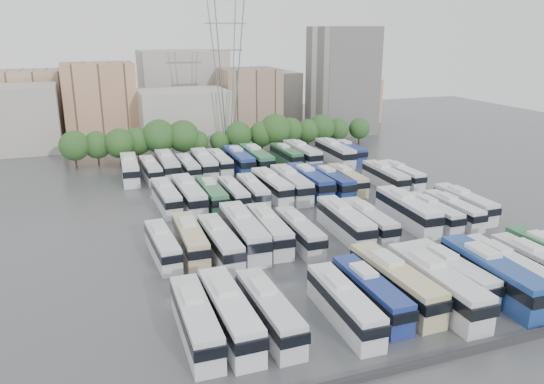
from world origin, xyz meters
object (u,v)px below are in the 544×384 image
object	(u,v)px
bus_r3_s6	(239,160)
bus_r3_s7	(256,159)
bus_r0_s2	(269,310)
bus_r1_s2	(220,242)
bus_r1_s13	(464,203)
bus_r2_s13	(401,175)
bus_r2_s7	(291,183)
bus_r3_s2	(167,165)
bus_r1_s10	(407,210)
bus_r0_s9	(492,274)
bus_r3_s5	(220,162)
bus_r1_s12	(453,209)
bus_r0_s5	(370,292)
bus_r0_s6	(395,282)
bus_r0_s7	(436,284)
bus_r1_s11	(432,212)
bus_r0_s11	(537,264)
bus_r2_s10	(347,179)
bus_r3_s1	(151,170)
bus_r2_s9	(331,181)
bus_r3_s9	(286,155)
bus_r3_s13	(348,151)
bus_r0_s4	(344,304)
bus_r0_s8	(451,272)
bus_r2_s1	(166,196)
bus_r3_s0	(130,168)
bus_r1_s7	(345,221)
electricity_pylon	(227,62)
bus_r3_s3	(188,167)
bus_r0_s10	(505,266)
bus_r1_s1	(190,239)
bus_r2_s8	(309,181)
bus_r2_s3	(211,194)
bus_r3_s12	(335,152)
bus_r2_s6	(272,186)
bus_r0_s0	(196,320)
bus_r1_s3	(244,231)
bus_r3_s10	(302,154)
bus_r3_s4	(204,163)
bus_r1_s4	(269,229)
bus_r2_s12	(385,176)
bus_r0_s1	(229,313)
bus_r1_s0	(163,245)

from	to	relation	value
bus_r3_s6	bus_r3_s7	world-z (taller)	bus_r3_s7
bus_r0_s2	bus_r1_s2	size ratio (longest dim) A/B	0.98
bus_r1_s13	bus_r2_s13	bearing A→B (deg)	89.45
bus_r2_s7	bus_r3_s2	xyz separation A→B (m)	(-16.47, 18.72, -0.02)
bus_r1_s10	bus_r0_s9	bearing A→B (deg)	-97.10
bus_r3_s6	bus_r3_s5	bearing A→B (deg)	163.43
bus_r1_s12	bus_r2_s13	bearing A→B (deg)	79.08
bus_r0_s5	bus_r3_s5	bearing A→B (deg)	90.54
bus_r0_s6	bus_r3_s6	world-z (taller)	bus_r3_s6
bus_r0_s7	bus_r1_s11	bearing A→B (deg)	55.20
bus_r0_s11	bus_r3_s7	distance (m)	55.23
bus_r2_s10	bus_r3_s1	bearing A→B (deg)	151.84
bus_r2_s9	bus_r1_s11	bearing A→B (deg)	-71.21
bus_r0_s11	bus_r1_s12	size ratio (longest dim) A/B	1.05
bus_r3_s9	bus_r3_s13	distance (m)	13.07
bus_r0_s4	bus_r3_s9	bearing A→B (deg)	75.19
bus_r0_s8	bus_r2_s1	bearing A→B (deg)	121.57
bus_r0_s8	bus_r2_s13	bearing A→B (deg)	62.74
bus_r3_s0	bus_r1_s7	bearing A→B (deg)	-54.84
bus_r0_s7	electricity_pylon	bearing A→B (deg)	90.44
bus_r2_s7	bus_r3_s3	size ratio (longest dim) A/B	1.18
bus_r3_s0	bus_r1_s11	bearing A→B (deg)	-42.79
bus_r0_s10	bus_r1_s1	distance (m)	34.87
bus_r0_s6	bus_r2_s8	bearing A→B (deg)	77.94
bus_r2_s1	bus_r2_s13	world-z (taller)	bus_r2_s1
bus_r1_s11	bus_r3_s2	distance (m)	47.61
bus_r0_s9	bus_r1_s13	size ratio (longest dim) A/B	1.19
bus_r0_s9	bus_r0_s11	distance (m)	6.82
bus_r2_s3	bus_r3_s12	world-z (taller)	bus_r3_s12
bus_r3_s7	bus_r2_s6	bearing A→B (deg)	-99.93
bus_r0_s0	bus_r1_s3	world-z (taller)	bus_r1_s3
bus_r0_s0	bus_r2_s1	world-z (taller)	bus_r0_s0
bus_r0_s9	bus_r0_s4	bearing A→B (deg)	-178.94
bus_r1_s11	bus_r3_s10	world-z (taller)	bus_r3_s10
bus_r1_s1	bus_r1_s2	world-z (taller)	bus_r1_s2
electricity_pylon	bus_r0_s9	bearing A→B (deg)	-85.25
bus_r1_s2	bus_r2_s8	distance (m)	27.74
bus_r2_s9	bus_r0_s11	bearing A→B (deg)	-80.78
bus_r0_s7	bus_r2_s3	xyz separation A→B (m)	(-13.29, 36.09, -0.24)
bus_r0_s8	bus_r0_s11	distance (m)	10.00
bus_r2_s1	bus_r2_s7	distance (m)	19.64
bus_r3_s4	bus_r1_s4	bearing A→B (deg)	-87.65
bus_r0_s6	bus_r1_s4	xyz separation A→B (m)	(-6.67, 17.79, -0.13)
bus_r3_s1	bus_r3_s10	distance (m)	29.50
bus_r0_s4	bus_r2_s12	size ratio (longest dim) A/B	0.98
bus_r0_s7	bus_r0_s10	world-z (taller)	bus_r0_s7
bus_r0_s6	bus_r3_s0	distance (m)	57.23
bus_r0_s1	bus_r1_s0	xyz separation A→B (m)	(-3.01, 17.81, -0.27)
bus_r3_s5	bus_r0_s8	bearing A→B (deg)	-78.98
bus_r3_s10	bus_r1_s1	bearing A→B (deg)	-130.86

